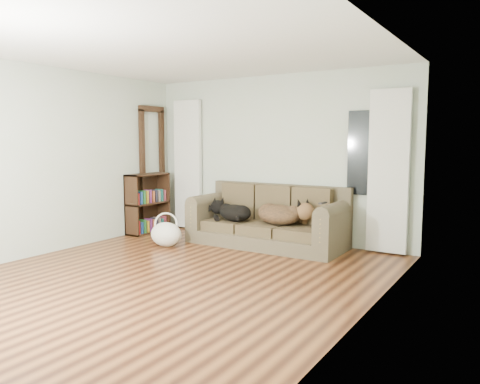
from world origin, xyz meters
The scene contains 15 objects.
floor centered at (0.00, 0.00, 0.00)m, with size 5.00×5.00×0.00m, color #34180D.
ceiling centered at (0.00, 0.00, 2.60)m, with size 5.00×5.00×0.00m, color white.
wall_back centered at (0.00, 2.50, 1.30)m, with size 4.50×0.04×2.60m, color #B5BCB2.
wall_left centered at (-2.25, 0.00, 1.30)m, with size 0.04×5.00×2.60m, color #B5BCB2.
wall_right centered at (2.25, 0.00, 1.30)m, with size 0.04×5.00×2.60m, color #B5BCB2.
curtain_left centered at (-1.70, 2.42, 1.15)m, with size 0.55×0.08×2.25m, color white.
curtain_right centered at (1.80, 2.42, 1.15)m, with size 0.55×0.08×2.25m, color white.
window_pane centered at (1.45, 2.47, 1.40)m, with size 0.50×0.03×1.20m, color black.
door_casing centered at (-2.20, 2.05, 1.05)m, with size 0.07×0.60×2.10m, color black.
sofa centered at (0.13, 1.97, 0.45)m, with size 2.35×1.02×0.96m, color #322A1D.
dog_black_lab centered at (-0.39, 1.87, 0.48)m, with size 0.61×0.42×0.26m, color black.
dog_shepherd centered at (0.40, 1.96, 0.49)m, with size 0.73×0.51×0.32m, color black.
tv_remote centered at (1.08, 1.84, 0.73)m, with size 0.05×0.19×0.02m, color black.
tote_bag centered at (-1.11, 1.13, 0.16)m, with size 0.50×0.38×0.36m, color silver.
bookshelf centered at (-2.09, 1.80, 0.50)m, with size 0.30×0.81×1.02m, color black.
Camera 1 is at (3.47, -4.11, 1.58)m, focal length 35.00 mm.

